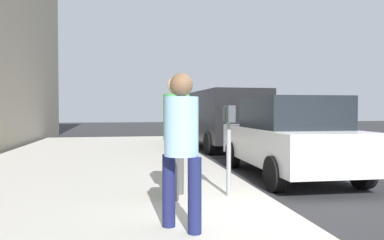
% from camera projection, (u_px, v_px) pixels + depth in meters
% --- Properties ---
extents(ground_plane, '(80.00, 80.00, 0.00)m').
position_uv_depth(ground_plane, '(289.00, 219.00, 5.02)').
color(ground_plane, '#2B2B2D').
rests_on(ground_plane, ground).
extents(sidewalk_slab, '(28.00, 6.00, 0.15)m').
position_uv_depth(sidewalk_slab, '(59.00, 226.00, 4.51)').
color(sidewalk_slab, '#B7B2A8').
rests_on(sidewalk_slab, ground_plane).
extents(parking_meter, '(0.36, 0.12, 1.41)m').
position_uv_depth(parking_meter, '(229.00, 131.00, 5.73)').
color(parking_meter, gray).
rests_on(parking_meter, sidewalk_slab).
extents(pedestrian_at_meter, '(0.53, 0.40, 1.85)m').
position_uv_depth(pedestrian_at_meter, '(176.00, 125.00, 5.64)').
color(pedestrian_at_meter, '#47474C').
rests_on(pedestrian_at_meter, sidewalk_slab).
extents(pedestrian_bystander, '(0.44, 0.40, 1.75)m').
position_uv_depth(pedestrian_bystander, '(181.00, 138.00, 4.09)').
color(pedestrian_bystander, '#191E4C').
rests_on(pedestrian_bystander, sidewalk_slab).
extents(parked_sedan_near, '(4.42, 2.00, 1.77)m').
position_uv_depth(parked_sedan_near, '(289.00, 137.00, 8.16)').
color(parked_sedan_near, silver).
rests_on(parked_sedan_near, ground_plane).
extents(parked_van_far, '(5.27, 2.28, 2.18)m').
position_uv_depth(parked_van_far, '(222.00, 116.00, 13.98)').
color(parked_van_far, black).
rests_on(parked_van_far, ground_plane).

